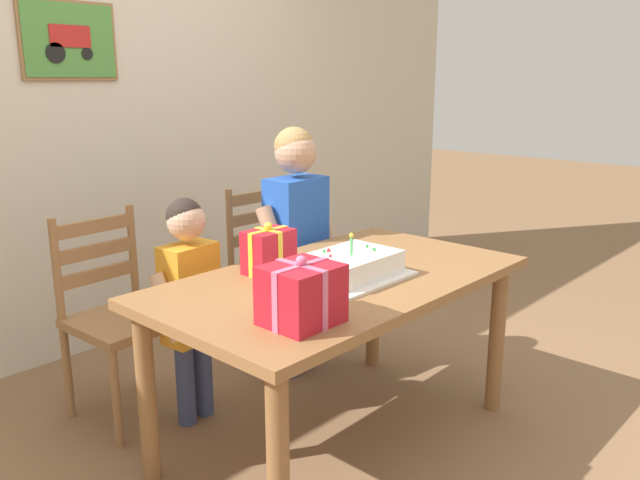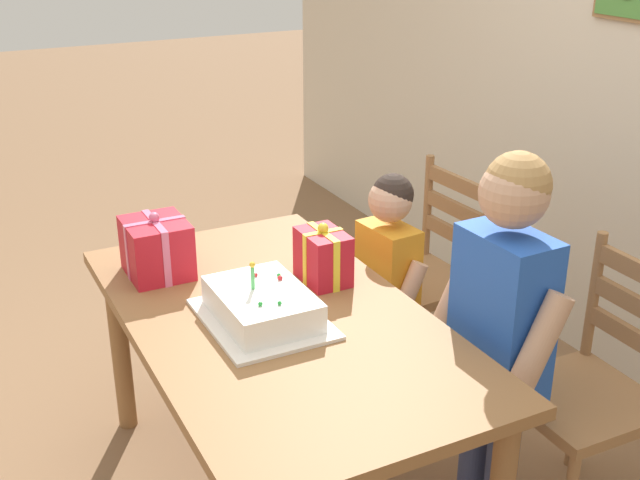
{
  "view_description": "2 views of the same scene",
  "coord_description": "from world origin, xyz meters",
  "views": [
    {
      "loc": [
        -1.84,
        -1.58,
        1.49
      ],
      "look_at": [
        -0.06,
        0.05,
        0.88
      ],
      "focal_mm": 35.91,
      "sensor_mm": 36.0,
      "label": 1
    },
    {
      "loc": [
        2.01,
        -0.88,
        1.9
      ],
      "look_at": [
        0.0,
        0.15,
        0.95
      ],
      "focal_mm": 45.09,
      "sensor_mm": 36.0,
      "label": 2
    }
  ],
  "objects": [
    {
      "name": "ground_plane",
      "position": [
        0.0,
        0.0,
        0.0
      ],
      "size": [
        20.0,
        20.0,
        0.0
      ],
      "primitive_type": "plane",
      "color": "#846042"
    },
    {
      "name": "dining_table",
      "position": [
        0.0,
        0.0,
        0.63
      ],
      "size": [
        1.53,
        0.87,
        0.73
      ],
      "color": "olive",
      "rests_on": "ground"
    },
    {
      "name": "gift_box_beside_cake",
      "position": [
        -0.16,
        0.24,
        0.82
      ],
      "size": [
        0.2,
        0.14,
        0.21
      ],
      "color": "red",
      "rests_on": "dining_table"
    },
    {
      "name": "child_younger",
      "position": [
        -0.3,
        0.59,
        0.61
      ],
      "size": [
        0.37,
        0.22,
        1.01
      ],
      "color": "#38426B",
      "rests_on": "ground"
    },
    {
      "name": "birthday_cake",
      "position": [
        0.01,
        -0.05,
        0.78
      ],
      "size": [
        0.44,
        0.34,
        0.19
      ],
      "color": "white",
      "rests_on": "dining_table"
    },
    {
      "name": "chair_left",
      "position": [
        -0.48,
        0.88,
        0.47
      ],
      "size": [
        0.44,
        0.44,
        0.92
      ],
      "color": "#996B42",
      "rests_on": "ground"
    },
    {
      "name": "chair_right",
      "position": [
        0.48,
        0.88,
        0.47
      ],
      "size": [
        0.43,
        0.43,
        0.92
      ],
      "color": "#996B42",
      "rests_on": "ground"
    },
    {
      "name": "child_older",
      "position": [
        0.35,
        0.59,
        0.77
      ],
      "size": [
        0.46,
        0.26,
        1.27
      ],
      "color": "#38426B",
      "rests_on": "ground"
    },
    {
      "name": "gift_box_red_large",
      "position": [
        -0.46,
        -0.24,
        0.82
      ],
      "size": [
        0.24,
        0.21,
        0.23
      ],
      "color": "red",
      "rests_on": "dining_table"
    },
    {
      "name": "back_wall",
      "position": [
        -0.0,
        1.68,
        1.3
      ],
      "size": [
        6.4,
        0.11,
        2.6
      ],
      "color": "beige",
      "rests_on": "ground"
    }
  ]
}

